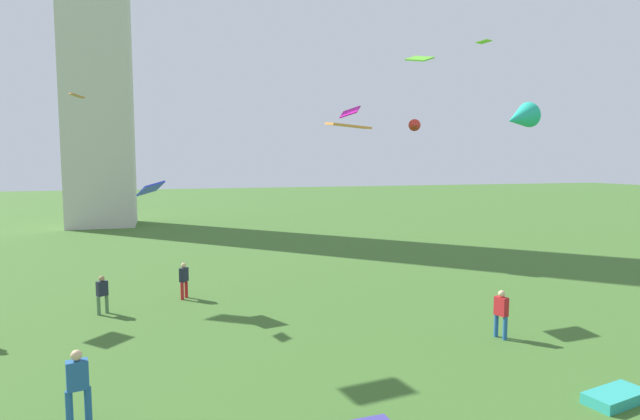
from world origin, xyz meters
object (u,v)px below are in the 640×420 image
at_px(kite_flying_2, 484,42).
at_px(kite_flying_4, 350,112).
at_px(person_4, 102,292).
at_px(kite_flying_10, 348,126).
at_px(person_3, 78,383).
at_px(kite_bundle_0, 616,397).
at_px(person_0, 184,278).
at_px(kite_flying_5, 519,118).
at_px(kite_flying_3, 420,59).
at_px(kite_flying_6, 77,96).
at_px(person_5, 501,311).
at_px(kite_flying_0, 151,189).
at_px(kite_flying_1, 415,125).

xyz_separation_m(kite_flying_2, kite_flying_4, (-5.61, 5.81, -3.42)).
xyz_separation_m(person_4, kite_flying_10, (10.09, -1.32, 6.80)).
xyz_separation_m(person_3, kite_bundle_0, (12.96, -2.88, -0.89)).
bearing_deg(kite_bundle_0, person_0, 126.68).
height_order(person_0, kite_flying_5, kite_flying_5).
relative_size(kite_flying_4, kite_flying_10, 0.86).
distance_m(kite_flying_3, kite_flying_10, 7.45).
xyz_separation_m(kite_flying_5, kite_flying_10, (-5.61, 3.87, -0.16)).
xyz_separation_m(person_4, kite_flying_6, (-0.97, 2.52, 8.11)).
relative_size(person_5, kite_flying_4, 1.14).
distance_m(kite_flying_4, kite_flying_6, 15.96).
height_order(kite_flying_0, kite_flying_6, kite_flying_6).
relative_size(person_3, kite_flying_2, 1.66).
bearing_deg(kite_flying_6, person_4, -175.21).
bearing_deg(kite_flying_4, person_4, -98.28).
distance_m(person_0, kite_flying_3, 16.11).
height_order(kite_flying_4, kite_flying_5, kite_flying_4).
xyz_separation_m(kite_flying_3, kite_bundle_0, (-2.00, -14.45, -11.36)).
relative_size(person_0, kite_flying_10, 0.94).
distance_m(kite_flying_0, kite_flying_5, 15.40).
relative_size(person_0, kite_flying_1, 1.15).
distance_m(person_3, kite_flying_3, 21.62).
height_order(kite_flying_2, kite_flying_5, kite_flying_2).
xyz_separation_m(person_0, person_3, (-2.84, -10.70, 0.10)).
xyz_separation_m(kite_flying_3, kite_flying_6, (-16.35, 0.24, -2.50)).
distance_m(person_4, kite_flying_5, 17.94).
distance_m(person_4, kite_flying_6, 8.55).
distance_m(person_5, kite_flying_10, 9.62).
bearing_deg(kite_flying_5, kite_flying_6, -134.55).
distance_m(kite_flying_3, kite_flying_4, 6.68).
height_order(kite_flying_2, kite_flying_3, kite_flying_2).
height_order(kite_flying_3, kite_flying_5, kite_flying_3).
height_order(person_0, kite_flying_0, kite_flying_0).
relative_size(person_0, kite_bundle_0, 0.95).
xyz_separation_m(kite_flying_1, kite_flying_2, (0.74, -6.38, 4.09)).
bearing_deg(kite_flying_4, person_5, -40.51).
relative_size(kite_flying_0, kite_flying_6, 1.63).
distance_m(person_5, kite_flying_5, 7.49).
bearing_deg(person_3, person_0, 62.93).
xyz_separation_m(kite_flying_3, kite_flying_5, (0.31, -7.47, -3.65)).
distance_m(kite_flying_0, kite_flying_2, 19.18).
bearing_deg(kite_flying_10, kite_flying_2, -156.71).
distance_m(kite_flying_0, kite_flying_1, 18.84).
bearing_deg(person_5, person_0, -144.65).
xyz_separation_m(person_5, kite_flying_4, (0.27, 15.66, 8.33)).
bearing_deg(person_5, person_3, -95.89).
relative_size(person_4, kite_flying_2, 1.44).
relative_size(person_4, kite_flying_3, 1.10).
distance_m(person_3, kite_flying_4, 23.71).
bearing_deg(person_3, kite_flying_1, 32.72).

